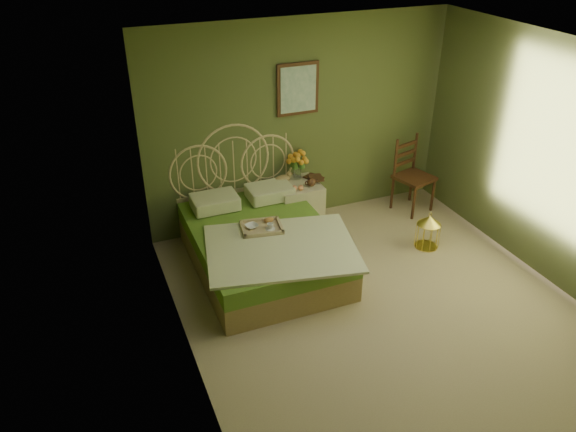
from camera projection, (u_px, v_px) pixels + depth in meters
name	position (u px, v px, depth m)	size (l,w,h in m)	color
floor	(384.00, 311.00, 5.85)	(4.50, 4.50, 0.00)	tan
ceiling	(411.00, 60.00, 4.58)	(4.50, 4.50, 0.00)	silver
wall_back	(300.00, 123.00, 7.03)	(4.00, 4.00, 0.00)	#4C572D
wall_left	(184.00, 244.00, 4.56)	(4.50, 4.50, 0.00)	#4C572D
wall_right	(560.00, 167.00, 5.87)	(4.50, 4.50, 0.00)	#4C572D
wall_art	(298.00, 89.00, 6.77)	(0.54, 0.04, 0.64)	#36230E
bed	(261.00, 242.00, 6.45)	(1.79, 2.26, 1.40)	#A08650
nightstand	(297.00, 200.00, 7.23)	(0.55, 0.55, 1.04)	beige
chair	(412.00, 170.00, 7.58)	(0.55, 0.55, 1.02)	#36230E
birdcage	(428.00, 232.00, 6.84)	(0.28, 0.28, 0.43)	gold
book_lower	(310.00, 180.00, 7.17)	(0.17, 0.23, 0.02)	#381E0F
book_upper	(310.00, 179.00, 7.16)	(0.17, 0.23, 0.02)	#472819
cereal_bowl	(252.00, 226.00, 6.27)	(0.14, 0.14, 0.03)	white
coffee_cup	(270.00, 226.00, 6.23)	(0.08, 0.08, 0.07)	white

